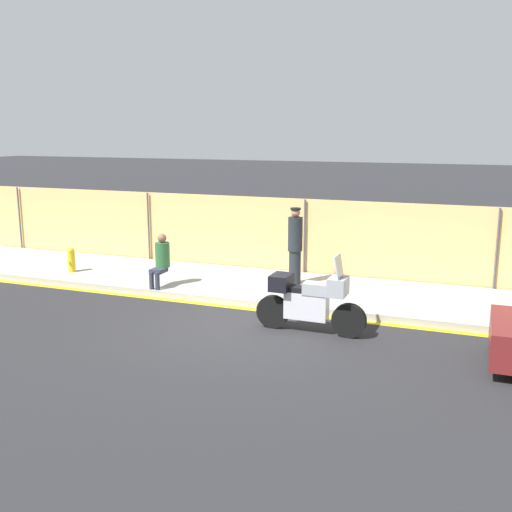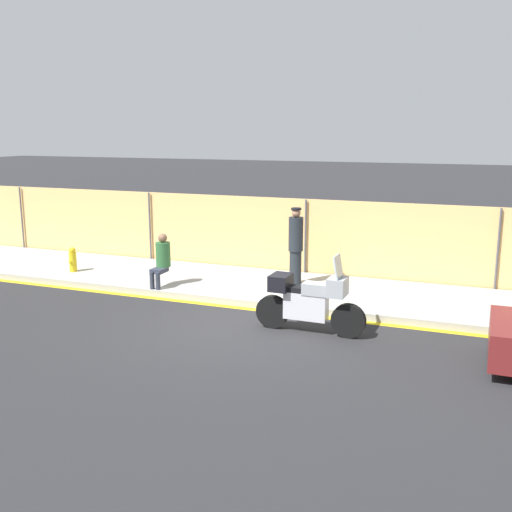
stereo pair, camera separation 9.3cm
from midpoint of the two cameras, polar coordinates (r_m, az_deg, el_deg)
ground_plane at (r=11.81m, az=-0.88°, el=-6.60°), size 120.00×120.00×0.00m
sidewalk at (r=14.13m, az=3.12°, el=-3.16°), size 33.91×2.97×0.15m
curb_paint_stripe at (r=12.72m, az=0.88°, el=-5.21°), size 33.91×0.18×0.01m
storefront_fence at (r=15.40m, az=5.00°, el=1.66°), size 32.21×0.17×2.04m
motorcycle at (r=11.27m, az=5.28°, el=-4.23°), size 2.13×0.51×1.53m
officer_standing at (r=14.13m, az=3.99°, el=1.06°), size 0.34×0.34×1.82m
person_seated_on_curb at (r=14.11m, az=-8.77°, el=-0.12°), size 0.34×0.63×1.24m
fire_hydrant at (r=16.14m, az=-16.90°, el=-0.32°), size 0.19×0.24×0.64m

